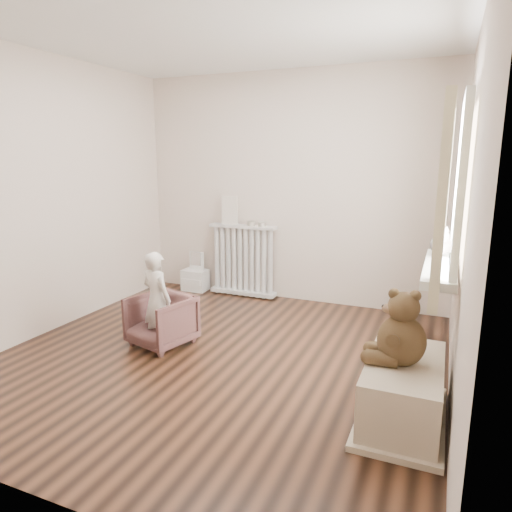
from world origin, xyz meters
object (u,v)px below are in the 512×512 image
at_px(child, 157,299).
at_px(toy_bench, 403,392).
at_px(teddy_bear, 403,323).
at_px(plush_cat, 441,243).
at_px(radiator, 243,264).
at_px(toy_vanity, 195,269).
at_px(armchair, 161,321).

height_order(child, toy_bench, child).
height_order(teddy_bear, plush_cat, plush_cat).
bearing_deg(radiator, child, -91.87).
bearing_deg(teddy_bear, radiator, 131.16).
bearing_deg(toy_bench, child, 170.23).
bearing_deg(child, toy_bench, -174.94).
relative_size(toy_bench, plush_cat, 3.20).
distance_m(toy_vanity, armchair, 1.73).
bearing_deg(child, radiator, -77.05).
xyz_separation_m(armchair, child, (0.00, -0.05, 0.22)).
relative_size(armchair, teddy_bear, 1.07).
relative_size(radiator, plush_cat, 3.22).
bearing_deg(child, armchair, -75.18).
bearing_deg(plush_cat, child, -165.65).
bearing_deg(plush_cat, toy_vanity, 158.63).
relative_size(child, teddy_bear, 1.80).
relative_size(teddy_bear, plush_cat, 1.75).
distance_m(radiator, teddy_bear, 2.93).
bearing_deg(child, teddy_bear, -176.09).
bearing_deg(toy_bench, teddy_bear, -129.21).
bearing_deg(teddy_bear, child, 166.25).
xyz_separation_m(armchair, teddy_bear, (2.08, -0.45, 0.44)).
bearing_deg(plush_cat, toy_bench, -99.46).
bearing_deg(radiator, plush_cat, -25.69).
bearing_deg(toy_bench, plush_cat, 82.07).
bearing_deg(toy_vanity, radiator, 2.64).
relative_size(toy_vanity, toy_bench, 0.56).
bearing_deg(armchair, toy_vanity, 125.00).
distance_m(toy_vanity, plush_cat, 3.11).
bearing_deg(toy_bench, radiator, 134.94).
relative_size(armchair, plush_cat, 1.87).
distance_m(armchair, teddy_bear, 2.18).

